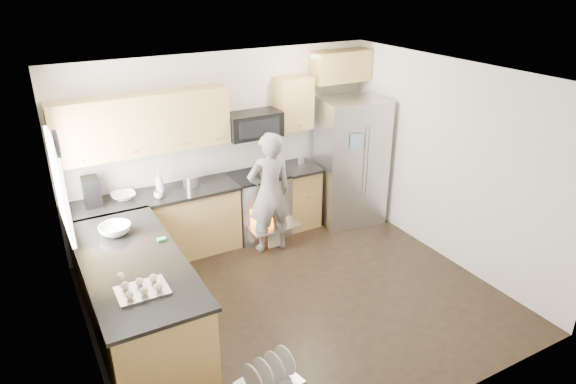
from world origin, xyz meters
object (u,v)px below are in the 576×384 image
stove_range (258,190)px  person (269,193)px  dish_rack (269,377)px  refrigerator (351,161)px

stove_range → person: stove_range is taller
person → dish_rack: 2.66m
stove_range → person: 0.52m
stove_range → person: (-0.07, -0.49, 0.16)m
refrigerator → dish_rack: size_ratio=3.08×
stove_range → dish_rack: (-1.24, -2.76, -0.59)m
stove_range → person: size_ratio=1.06×
refrigerator → person: 1.51m
refrigerator → person: bearing=-161.0°
refrigerator → dish_rack: (-2.66, -2.51, -0.85)m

